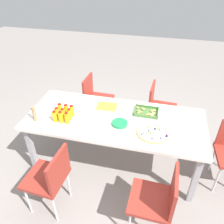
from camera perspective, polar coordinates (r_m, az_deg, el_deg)
name	(u,v)px	position (r m, az deg, el deg)	size (l,w,h in m)	color
ground_plane	(114,162)	(3.18, 0.60, -12.62)	(12.00, 12.00, 0.00)	gray
party_table	(115,123)	(2.71, 0.69, -2.72)	(2.12, 0.89, 0.76)	silver
chair_far_left	(95,97)	(3.59, -4.31, 3.91)	(0.41, 0.41, 0.83)	maroon
chair_far_right	(158,106)	(3.43, 11.75, 1.62)	(0.42, 0.42, 0.83)	maroon
chair_near_right	(158,198)	(2.27, 11.76, -20.77)	(0.41, 0.41, 0.83)	maroon
chair_near_left	(50,176)	(2.46, -15.44, -15.56)	(0.43, 0.43, 0.83)	maroon
juice_bottle_0	(55,116)	(2.67, -14.38, -1.11)	(0.06, 0.06, 0.14)	#F9AD14
juice_bottle_1	(61,117)	(2.63, -12.94, -1.30)	(0.06, 0.06, 0.15)	#FAAE14
juice_bottle_2	(67,118)	(2.61, -11.42, -1.52)	(0.06, 0.06, 0.15)	#FAAE14
juice_bottle_3	(57,113)	(2.72, -13.85, -0.25)	(0.06, 0.06, 0.14)	#F9AE14
juice_bottle_4	(63,114)	(2.69, -12.43, -0.46)	(0.05, 0.05, 0.14)	#FAAC14
juice_bottle_5	(69,114)	(2.66, -10.86, -0.61)	(0.05, 0.05, 0.15)	#FAAC14
juice_bottle_6	(60,109)	(2.78, -13.10, 0.73)	(0.06, 0.06, 0.15)	#FAAC14
juice_bottle_7	(66,110)	(2.75, -11.58, 0.56)	(0.06, 0.06, 0.15)	#FAAE14
juice_bottle_8	(72,111)	(2.72, -10.17, 0.32)	(0.06, 0.06, 0.15)	#F9AB14
fruit_pizza	(153,132)	(2.49, 10.49, -5.10)	(0.36, 0.36, 0.05)	tan
snack_tray	(147,112)	(2.78, 8.80, -0.02)	(0.30, 0.23, 0.04)	#477238
plate_stack	(120,123)	(2.56, 2.00, -2.91)	(0.18, 0.18, 0.03)	#1E8C4C
napkin_stack	(79,129)	(2.53, -8.43, -4.27)	(0.15, 0.15, 0.01)	white
cardboard_tube	(34,114)	(2.74, -19.23, -0.41)	(0.04, 0.04, 0.19)	#9E7A56
paper_folder	(107,106)	(2.88, -1.33, 1.45)	(0.26, 0.20, 0.01)	yellow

